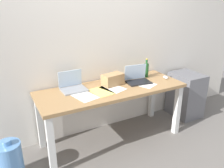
# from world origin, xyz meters

# --- Properties ---
(ground_plane) EXTENTS (8.00, 8.00, 0.00)m
(ground_plane) POSITION_xyz_m (0.00, 0.00, 0.00)
(ground_plane) COLOR slate
(back_wall) EXTENTS (5.20, 0.08, 2.60)m
(back_wall) POSITION_xyz_m (0.00, 0.40, 1.30)
(back_wall) COLOR silver
(back_wall) RESTS_ON ground
(desk) EXTENTS (1.84, 0.68, 0.75)m
(desk) POSITION_xyz_m (0.00, 0.00, 0.64)
(desk) COLOR #A37A4C
(desk) RESTS_ON ground
(laptop_left) EXTENTS (0.30, 0.25, 0.22)m
(laptop_left) POSITION_xyz_m (-0.45, 0.17, 0.79)
(laptop_left) COLOR gray
(laptop_left) RESTS_ON desk
(laptop_right) EXTENTS (0.33, 0.26, 0.22)m
(laptop_right) POSITION_xyz_m (0.39, 0.02, 0.79)
(laptop_right) COLOR black
(laptop_right) RESTS_ON desk
(beer_bottle) EXTENTS (0.07, 0.07, 0.26)m
(beer_bottle) POSITION_xyz_m (0.62, 0.15, 0.85)
(beer_bottle) COLOR #1E5123
(beer_bottle) RESTS_ON desk
(computer_mouse) EXTENTS (0.08, 0.11, 0.03)m
(computer_mouse) POSITION_xyz_m (0.82, -0.04, 0.76)
(computer_mouse) COLOR silver
(computer_mouse) RESTS_ON desk
(cardboard_box) EXTENTS (0.29, 0.19, 0.15)m
(cardboard_box) POSITION_xyz_m (0.05, 0.08, 0.82)
(cardboard_box) COLOR tan
(cardboard_box) RESTS_ON desk
(paper_sheet_front_right) EXTENTS (0.31, 0.35, 0.00)m
(paper_sheet_front_right) POSITION_xyz_m (0.42, -0.08, 0.75)
(paper_sheet_front_right) COLOR white
(paper_sheet_front_right) RESTS_ON desk
(paper_sheet_front_left) EXTENTS (0.28, 0.34, 0.00)m
(paper_sheet_front_left) POSITION_xyz_m (-0.40, -0.09, 0.75)
(paper_sheet_front_left) COLOR white
(paper_sheet_front_left) RESTS_ON desk
(paper_sheet_center) EXTENTS (0.30, 0.35, 0.00)m
(paper_sheet_center) POSITION_xyz_m (0.00, -0.02, 0.75)
(paper_sheet_center) COLOR white
(paper_sheet_center) RESTS_ON desk
(paper_yellow_folder) EXTENTS (0.25, 0.32, 0.00)m
(paper_yellow_folder) POSITION_xyz_m (-0.17, -0.05, 0.75)
(paper_yellow_folder) COLOR #F4E06B
(paper_yellow_folder) RESTS_ON desk
(water_cooler_jug) EXTENTS (0.26, 0.26, 0.48)m
(water_cooler_jug) POSITION_xyz_m (-1.26, -0.14, 0.22)
(water_cooler_jug) COLOR #598CC6
(water_cooler_jug) RESTS_ON ground
(filing_cabinet) EXTENTS (0.40, 0.48, 0.69)m
(filing_cabinet) POSITION_xyz_m (1.37, 0.07, 0.35)
(filing_cabinet) COLOR slate
(filing_cabinet) RESTS_ON ground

